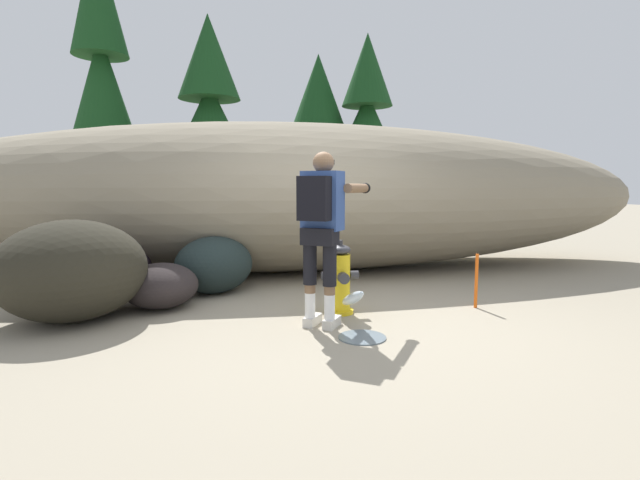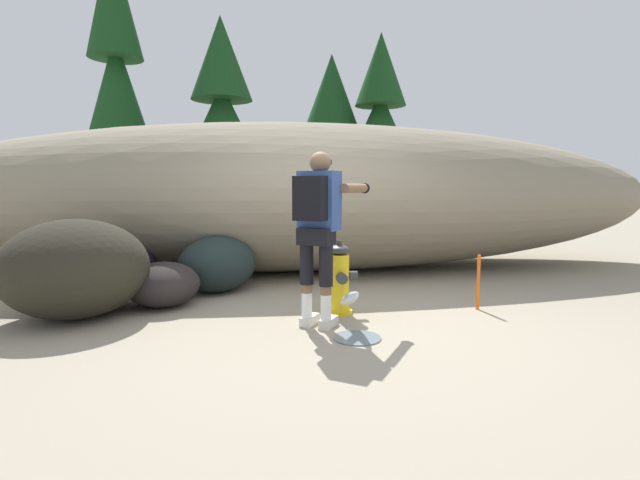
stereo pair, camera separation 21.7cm
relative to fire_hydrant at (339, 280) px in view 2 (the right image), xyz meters
The scene contains 14 objects.
ground_plane 0.50m from the fire_hydrant, 101.95° to the right, with size 56.00×56.00×0.04m, color gray.
dirt_embankment 2.84m from the fire_hydrant, 91.44° to the left, with size 12.05×3.20×2.32m, color gray.
fire_hydrant is the anchor object (origin of this frame).
hydrant_water_jet 0.59m from the fire_hydrant, 90.00° to the right, with size 0.42×0.92×0.45m.
utility_worker 0.85m from the fire_hydrant, 123.87° to the right, with size 0.86×1.02×1.66m.
boulder_large 2.69m from the fire_hydrant, behind, with size 1.35×1.45×1.01m, color black.
boulder_mid 1.98m from the fire_hydrant, 162.28° to the left, with size 0.83×0.81×0.50m, color #282222.
boulder_small 3.04m from the fire_hydrant, 147.15° to the left, with size 1.05×0.82×0.67m, color #271C28.
boulder_outlier 1.81m from the fire_hydrant, 136.89° to the left, with size 1.01×0.81×0.72m, color black.
pine_tree_far_left 8.81m from the fire_hydrant, 118.55° to the left, with size 1.91×1.91×7.00m.
pine_tree_left 7.69m from the fire_hydrant, 101.91° to the left, with size 2.24×2.24×5.34m.
pine_tree_center 10.16m from the fire_hydrant, 80.28° to the left, with size 2.47×2.47×5.29m.
pine_tree_right 9.89m from the fire_hydrant, 71.63° to the left, with size 2.29×2.29×5.75m.
survey_stake 1.53m from the fire_hydrant, ahead, with size 0.04×0.04×0.60m, color #E55914.
Camera 2 is at (-0.88, -4.47, 1.34)m, focal length 26.58 mm.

